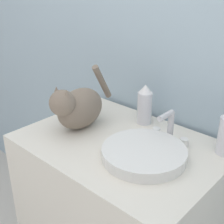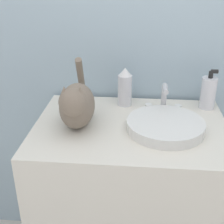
{
  "view_description": "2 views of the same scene",
  "coord_description": "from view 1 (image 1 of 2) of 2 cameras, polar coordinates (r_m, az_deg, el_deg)",
  "views": [
    {
      "loc": [
        0.7,
        -0.53,
        1.52
      ],
      "look_at": [
        -0.02,
        0.26,
        1.03
      ],
      "focal_mm": 50.0,
      "sensor_mm": 36.0,
      "label": 1
    },
    {
      "loc": [
        0.03,
        -0.84,
        1.5
      ],
      "look_at": [
        -0.07,
        0.25,
        0.97
      ],
      "focal_mm": 50.0,
      "sensor_mm": 36.0,
      "label": 2
    }
  ],
  "objects": [
    {
      "name": "wall_back",
      "position": [
        1.37,
        11.08,
        12.85
      ],
      "size": [
        6.0,
        0.05,
        2.5
      ],
      "color": "#9EB7C6",
      "rests_on": "ground_plane"
    },
    {
      "name": "sink_basin",
      "position": [
        1.14,
        5.86,
        -7.53
      ],
      "size": [
        0.31,
        0.31,
        0.04
      ],
      "color": "white",
      "rests_on": "vanity_cabinet"
    },
    {
      "name": "cat",
      "position": [
        1.32,
        -6.3,
        0.96
      ],
      "size": [
        0.16,
        0.36,
        0.25
      ],
      "rotation": [
        0.0,
        0.0,
        -1.5
      ],
      "color": "#7A6B5B",
      "rests_on": "vanity_cabinet"
    },
    {
      "name": "faucet",
      "position": [
        1.24,
        10.42,
        -3.0
      ],
      "size": [
        0.16,
        0.1,
        0.14
      ],
      "color": "silver",
      "rests_on": "vanity_cabinet"
    },
    {
      "name": "spray_bottle",
      "position": [
        1.37,
        6.0,
        1.34
      ],
      "size": [
        0.07,
        0.07,
        0.18
      ],
      "color": "silver",
      "rests_on": "vanity_cabinet"
    }
  ]
}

